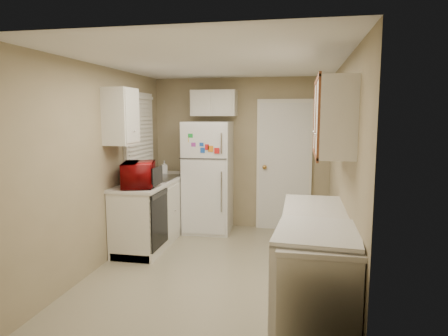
# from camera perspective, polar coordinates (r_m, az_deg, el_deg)

# --- Properties ---
(floor) EXTENTS (3.80, 3.80, 0.00)m
(floor) POSITION_cam_1_polar(r_m,az_deg,el_deg) (4.89, -1.15, -14.28)
(floor) COLOR #ACA589
(floor) RESTS_ON ground
(ceiling) EXTENTS (3.80, 3.80, 0.00)m
(ceiling) POSITION_cam_1_polar(r_m,az_deg,el_deg) (4.57, -1.23, 14.88)
(ceiling) COLOR white
(ceiling) RESTS_ON floor
(wall_left) EXTENTS (3.80, 3.80, 0.00)m
(wall_left) POSITION_cam_1_polar(r_m,az_deg,el_deg) (5.05, -16.90, 0.22)
(wall_left) COLOR #9C8D6E
(wall_left) RESTS_ON floor
(wall_right) EXTENTS (3.80, 3.80, 0.00)m
(wall_right) POSITION_cam_1_polar(r_m,az_deg,el_deg) (4.50, 16.54, -0.66)
(wall_right) COLOR #9C8D6E
(wall_right) RESTS_ON floor
(wall_back) EXTENTS (2.80, 2.80, 0.00)m
(wall_back) POSITION_cam_1_polar(r_m,az_deg,el_deg) (6.43, 2.37, 2.09)
(wall_back) COLOR #9C8D6E
(wall_back) RESTS_ON floor
(wall_front) EXTENTS (2.80, 2.80, 0.00)m
(wall_front) POSITION_cam_1_polar(r_m,az_deg,el_deg) (2.78, -9.48, -5.53)
(wall_front) COLOR #9C8D6E
(wall_front) RESTS_ON floor
(left_counter) EXTENTS (0.60, 1.80, 0.90)m
(left_counter) POSITION_cam_1_polar(r_m,az_deg,el_deg) (5.88, -9.90, -5.99)
(left_counter) COLOR silver
(left_counter) RESTS_ON floor
(dishwasher) EXTENTS (0.03, 0.58, 0.72)m
(dishwasher) POSITION_cam_1_polar(r_m,az_deg,el_deg) (5.22, -9.26, -7.26)
(dishwasher) COLOR black
(dishwasher) RESTS_ON floor
(sink) EXTENTS (0.54, 0.74, 0.16)m
(sink) POSITION_cam_1_polar(r_m,az_deg,el_deg) (5.93, -9.47, -1.80)
(sink) COLOR gray
(sink) RESTS_ON left_counter
(microwave) EXTENTS (0.64, 0.47, 0.38)m
(microwave) POSITION_cam_1_polar(r_m,az_deg,el_deg) (5.24, -12.08, -1.02)
(microwave) COLOR maroon
(microwave) RESTS_ON left_counter
(soap_bottle) EXTENTS (0.12, 0.12, 0.21)m
(soap_bottle) POSITION_cam_1_polar(r_m,az_deg,el_deg) (6.35, -8.51, 0.11)
(soap_bottle) COLOR silver
(soap_bottle) RESTS_ON left_counter
(window_blinds) EXTENTS (0.10, 0.98, 1.08)m
(window_blinds) POSITION_cam_1_polar(r_m,az_deg,el_deg) (5.95, -11.99, 5.33)
(window_blinds) COLOR silver
(window_blinds) RESTS_ON wall_left
(upper_cabinet_left) EXTENTS (0.30, 0.45, 0.70)m
(upper_cabinet_left) POSITION_cam_1_polar(r_m,az_deg,el_deg) (5.14, -14.53, 7.14)
(upper_cabinet_left) COLOR silver
(upper_cabinet_left) RESTS_ON wall_left
(refrigerator) EXTENTS (0.73, 0.71, 1.72)m
(refrigerator) POSITION_cam_1_polar(r_m,az_deg,el_deg) (6.22, -2.26, -1.28)
(refrigerator) COLOR silver
(refrigerator) RESTS_ON floor
(cabinet_over_fridge) EXTENTS (0.70, 0.30, 0.40)m
(cabinet_over_fridge) POSITION_cam_1_polar(r_m,az_deg,el_deg) (6.33, -1.43, 9.25)
(cabinet_over_fridge) COLOR silver
(cabinet_over_fridge) RESTS_ON wall_back
(interior_door) EXTENTS (0.86, 0.06, 2.08)m
(interior_door) POSITION_cam_1_polar(r_m,az_deg,el_deg) (6.35, 8.56, 0.30)
(interior_door) COLOR silver
(interior_door) RESTS_ON floor
(right_counter) EXTENTS (0.60, 2.00, 0.90)m
(right_counter) POSITION_cam_1_polar(r_m,az_deg,el_deg) (3.89, 12.73, -13.29)
(right_counter) COLOR silver
(right_counter) RESTS_ON floor
(stove) EXTENTS (0.69, 0.83, 0.95)m
(stove) POSITION_cam_1_polar(r_m,az_deg,el_deg) (3.36, 12.97, -16.23)
(stove) COLOR silver
(stove) RESTS_ON floor
(upper_cabinet_right) EXTENTS (0.30, 1.20, 0.70)m
(upper_cabinet_right) POSITION_cam_1_polar(r_m,az_deg,el_deg) (3.94, 15.38, 7.00)
(upper_cabinet_right) COLOR silver
(upper_cabinet_right) RESTS_ON wall_right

